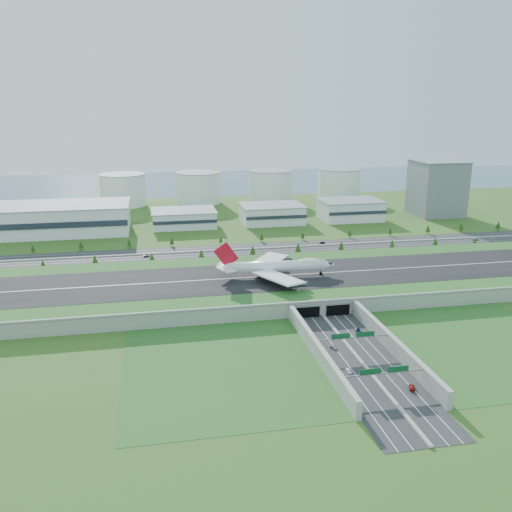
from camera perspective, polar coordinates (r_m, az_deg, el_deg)
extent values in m
plane|color=#314616|center=(344.77, 4.49, -3.24)|extent=(1200.00, 1200.00, 0.00)
cube|color=gray|center=(343.49, 4.51, -2.61)|extent=(520.00, 100.00, 8.00)
cube|color=#23551D|center=(342.22, 4.52, -1.96)|extent=(520.00, 100.00, 0.16)
cube|color=black|center=(342.18, 4.52, -1.94)|extent=(520.00, 58.00, 0.12)
cube|color=silver|center=(342.15, 4.52, -1.92)|extent=(520.00, 0.90, 0.02)
cube|color=gray|center=(297.40, 7.05, -4.71)|extent=(520.00, 1.20, 1.20)
cube|color=#28282B|center=(248.86, 11.32, -11.33)|extent=(34.00, 120.00, 0.12)
cube|color=gray|center=(248.68, 11.33, -11.25)|extent=(1.60, 120.00, 0.90)
cube|color=gray|center=(249.70, 6.57, -10.00)|extent=(2.40, 100.00, 8.00)
cube|color=gray|center=(262.26, 14.28, -9.10)|extent=(2.40, 100.00, 8.00)
cube|color=black|center=(296.22, 5.49, -5.87)|extent=(13.00, 1.20, 6.00)
cube|color=black|center=(301.25, 8.61, -5.60)|extent=(13.00, 1.20, 6.00)
cylinder|color=gray|center=(253.99, 6.05, -9.65)|extent=(0.70, 0.70, 7.00)
cylinder|color=gray|center=(266.88, 13.97, -8.75)|extent=(0.70, 0.70, 7.00)
cube|color=gray|center=(258.29, 10.16, -8.46)|extent=(38.00, 0.50, 0.50)
cube|color=#0C4C23|center=(255.64, 8.91, -8.32)|extent=(9.00, 0.30, 2.40)
cube|color=#0C4C23|center=(259.76, 11.43, -8.05)|extent=(9.00, 0.30, 2.40)
cylinder|color=gray|center=(224.56, 8.70, -13.37)|extent=(0.70, 0.70, 7.00)
cylinder|color=gray|center=(239.03, 17.52, -12.06)|extent=(0.70, 0.70, 7.00)
cube|color=gray|center=(229.41, 13.32, -11.92)|extent=(38.00, 0.50, 0.50)
cube|color=#0C4C23|center=(226.44, 11.94, -11.82)|extent=(9.00, 0.30, 2.40)
cube|color=#0C4C23|center=(231.07, 14.74, -11.42)|extent=(9.00, 0.30, 2.40)
cube|color=#28282B|center=(433.00, 1.17, 0.80)|extent=(560.00, 36.00, 0.12)
cylinder|color=#3D2819|center=(409.94, -21.50, -1.06)|extent=(0.50, 0.50, 2.06)
cone|color=#16360E|center=(409.23, -21.53, -0.70)|extent=(3.21, 3.21, 4.13)
cylinder|color=#3D2819|center=(404.63, -16.57, -0.78)|extent=(0.50, 0.50, 2.53)
cone|color=#16360E|center=(403.76, -16.61, -0.34)|extent=(3.94, 3.94, 5.06)
cylinder|color=#3D2819|center=(402.42, -10.90, -0.50)|extent=(0.50, 0.50, 2.35)
cone|color=#16360E|center=(401.60, -10.92, -0.09)|extent=(3.66, 3.66, 4.70)
cylinder|color=#3D2819|center=(403.79, -5.76, -0.21)|extent=(0.50, 0.50, 2.61)
cone|color=#16360E|center=(402.88, -5.78, 0.24)|extent=(4.06, 4.06, 5.22)
cylinder|color=#3D2819|center=(408.81, -0.35, 0.10)|extent=(0.50, 0.50, 2.95)
cone|color=#16360E|center=(407.81, -0.35, 0.61)|extent=(4.59, 4.59, 5.90)
cylinder|color=#3D2819|center=(416.53, 4.44, 0.35)|extent=(0.50, 0.50, 3.05)
cone|color=#16360E|center=(415.50, 4.45, 0.87)|extent=(4.75, 4.75, 6.11)
cylinder|color=#3D2819|center=(426.84, 8.94, 0.58)|extent=(0.50, 0.50, 2.94)
cone|color=#16360E|center=(425.88, 8.96, 1.07)|extent=(4.57, 4.57, 5.88)
cylinder|color=#3D2819|center=(442.83, 14.10, 0.83)|extent=(0.50, 0.50, 2.69)
cone|color=#16360E|center=(441.98, 14.13, 1.26)|extent=(4.19, 4.19, 5.38)
cylinder|color=#3D2819|center=(459.63, 18.32, 1.04)|extent=(0.50, 0.50, 2.72)
cone|color=#16360E|center=(458.80, 18.36, 1.46)|extent=(4.23, 4.23, 5.43)
cylinder|color=#3D2819|center=(477.77, 22.02, 1.18)|extent=(0.50, 0.50, 1.98)
cone|color=#16360E|center=(477.19, 22.05, 1.47)|extent=(3.09, 3.09, 3.97)
cylinder|color=#3D2819|center=(454.51, -22.42, 0.44)|extent=(0.50, 0.50, 2.08)
cone|color=#16360E|center=(453.87, -22.45, 0.76)|extent=(3.24, 3.24, 4.16)
cylinder|color=#3D2819|center=(448.49, -17.93, 0.71)|extent=(0.50, 0.50, 2.53)
cone|color=#16360E|center=(447.70, -17.96, 1.11)|extent=(3.93, 3.93, 5.05)
cylinder|color=#3D2819|center=(445.30, -13.19, 0.96)|extent=(0.50, 0.50, 2.43)
cone|color=#16360E|center=(444.54, -13.22, 1.34)|extent=(3.79, 3.79, 4.87)
cylinder|color=#3D2819|center=(445.06, -8.84, 1.19)|extent=(0.50, 0.50, 2.50)
cone|color=#16360E|center=(444.28, -8.86, 1.59)|extent=(3.89, 3.89, 5.00)
cylinder|color=#3D2819|center=(448.16, -3.73, 1.41)|extent=(0.50, 0.50, 2.02)
cone|color=#16360E|center=(447.53, -3.73, 1.73)|extent=(3.14, 3.14, 4.03)
cylinder|color=#3D2819|center=(453.54, 0.60, 1.65)|extent=(0.50, 0.50, 2.48)
cone|color=#16360E|center=(452.77, 0.60, 2.04)|extent=(3.86, 3.86, 4.96)
cylinder|color=#3D2819|center=(461.81, 4.92, 1.84)|extent=(0.50, 0.50, 2.31)
cone|color=#16360E|center=(461.10, 4.93, 2.20)|extent=(3.59, 3.59, 4.62)
cylinder|color=#3D2819|center=(474.86, 9.83, 2.06)|extent=(0.50, 0.50, 2.37)
cone|color=#16360E|center=(474.16, 9.85, 2.41)|extent=(3.68, 3.68, 4.73)
cylinder|color=#3D2819|center=(489.10, 13.91, 2.23)|extent=(0.50, 0.50, 2.38)
cone|color=#16360E|center=(488.42, 13.94, 2.57)|extent=(3.70, 3.70, 4.76)
cylinder|color=#3D2819|center=(505.01, 17.61, 2.38)|extent=(0.50, 0.50, 2.62)
cone|color=#16360E|center=(504.28, 17.64, 2.75)|extent=(4.08, 4.08, 5.25)
cylinder|color=#3D2819|center=(520.96, 20.73, 2.51)|extent=(0.50, 0.50, 3.00)
cone|color=#16360E|center=(520.16, 20.77, 2.92)|extent=(4.66, 4.66, 5.99)
cylinder|color=#3D2819|center=(541.30, 24.10, 2.61)|extent=(0.50, 0.50, 2.81)
cone|color=#16360E|center=(540.57, 24.14, 2.98)|extent=(4.37, 4.37, 5.62)
cube|color=silver|center=(515.16, -19.92, 3.71)|extent=(120.00, 60.00, 25.00)
cube|color=silver|center=(515.32, -7.62, 3.95)|extent=(58.00, 42.00, 15.00)
cube|color=silver|center=(526.67, 1.67, 4.46)|extent=(58.00, 42.00, 17.00)
cube|color=silver|center=(549.28, 9.87, 4.81)|extent=(58.00, 42.00, 19.00)
cube|color=slate|center=(590.89, 18.50, 6.77)|extent=(46.00, 46.00, 55.00)
cylinder|color=white|center=(631.71, -13.82, 6.75)|extent=(50.00, 50.00, 35.00)
cylinder|color=white|center=(633.16, -6.07, 7.13)|extent=(50.00, 50.00, 35.00)
cylinder|color=white|center=(645.90, 1.52, 7.39)|extent=(50.00, 50.00, 35.00)
cylinder|color=white|center=(669.27, 8.71, 7.51)|extent=(50.00, 50.00, 35.00)
cube|color=#3E5F77|center=(806.50, -4.63, 7.78)|extent=(1200.00, 260.00, 0.06)
cylinder|color=white|center=(335.74, 2.21, -1.11)|extent=(61.06, 11.28, 6.94)
cone|color=white|center=(342.22, 7.60, -0.91)|extent=(9.15, 7.54, 6.94)
cone|color=white|center=(332.21, -3.34, -1.24)|extent=(11.31, 7.70, 6.94)
ellipsoid|color=white|center=(338.79, 5.67, -0.58)|extent=(15.14, 6.45, 4.27)
cube|color=white|center=(318.39, 2.34, -2.27)|extent=(27.70, 35.36, 1.71)
cube|color=white|center=(353.20, 1.40, -0.43)|extent=(30.58, 34.60, 1.71)
cylinder|color=#38383D|center=(325.41, 3.46, -2.33)|extent=(5.86, 3.65, 3.25)
cylinder|color=#38383D|center=(315.49, 4.98, -2.95)|extent=(5.86, 3.65, 3.25)
cylinder|color=#38383D|center=(349.84, 2.71, -1.01)|extent=(5.86, 3.65, 3.25)
cylinder|color=#38383D|center=(362.16, 3.39, -0.43)|extent=(5.86, 3.65, 3.25)
cube|color=white|center=(325.30, -3.07, -1.45)|extent=(11.06, 13.57, 0.65)
cube|color=white|center=(338.76, -3.23, -0.74)|extent=(12.08, 13.52, 0.65)
cube|color=red|center=(329.95, -3.17, 0.14)|extent=(15.49, 2.08, 16.26)
cylinder|color=black|center=(342.82, 6.83, -1.85)|extent=(2.06, 0.76, 2.06)
cylinder|color=black|center=(333.55, 1.56, -2.25)|extent=(2.06, 0.76, 2.06)
cylinder|color=black|center=(340.08, 1.39, -1.89)|extent=(2.06, 0.76, 2.06)
cylinder|color=black|center=(332.70, 0.45, -2.29)|extent=(2.06, 0.76, 2.06)
cylinder|color=black|center=(339.25, 0.30, -1.93)|extent=(2.06, 0.76, 2.06)
imported|color=silver|center=(262.40, 8.18, -9.48)|extent=(3.38, 4.85, 1.53)
imported|color=silver|center=(242.10, 9.72, -11.85)|extent=(1.55, 4.28, 1.40)
imported|color=#0E1D48|center=(283.30, 10.67, -7.65)|extent=(3.08, 5.28, 1.38)
imported|color=maroon|center=(235.29, 16.08, -13.12)|extent=(4.10, 5.95, 1.60)
imported|color=#57575C|center=(417.44, -11.49, 0.03)|extent=(5.05, 2.51, 1.66)
imported|color=black|center=(450.65, 6.99, 1.40)|extent=(5.06, 3.40, 1.58)
imported|color=silver|center=(496.23, 22.05, 1.69)|extent=(6.10, 2.82, 1.69)
imported|color=silver|center=(433.00, -3.80, 0.89)|extent=(6.14, 3.08, 1.71)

